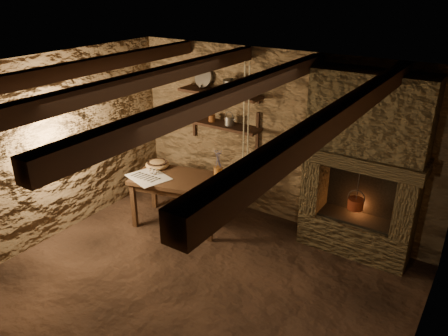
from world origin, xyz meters
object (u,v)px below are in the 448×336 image
Objects in this scene: work_table at (180,199)px; wooden_bowl at (157,165)px; stoneware_jug at (218,167)px; iron_stockpot at (232,88)px; red_pot at (356,203)px.

wooden_bowl reaches higher than work_table.
stoneware_jug is 1.81× the size of iron_stockpot.
red_pot is (2.25, 0.63, 0.31)m from work_table.
stoneware_jug is 0.77× the size of red_pot.
work_table is at bearing -176.61° from stoneware_jug.
stoneware_jug is (0.49, 0.24, 0.51)m from work_table.
iron_stockpot is at bearing 80.17° from stoneware_jug.
wooden_bowl is at bearing 153.45° from work_table.
iron_stockpot is (-0.12, 0.51, 0.96)m from stoneware_jug.
iron_stockpot is at bearing 176.36° from red_pot.
stoneware_jug is at bearing -76.63° from iron_stockpot.
red_pot is (1.76, 0.39, -0.19)m from stoneware_jug.
stoneware_jug is 1.22× the size of wooden_bowl.
wooden_bowl is at bearing -168.98° from red_pot.
stoneware_jug is 1.10m from iron_stockpot.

